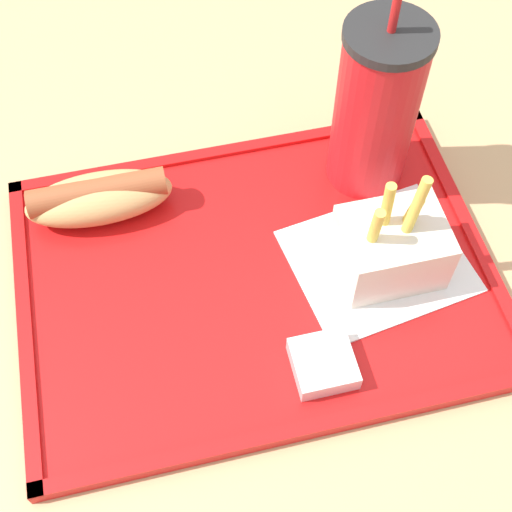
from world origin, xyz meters
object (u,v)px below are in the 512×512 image
(soda_cup, at_px, (376,108))
(hot_dog_far, at_px, (99,197))
(fries_carton, at_px, (391,247))
(sauce_cup_mayo, at_px, (323,363))

(soda_cup, bearing_deg, hot_dog_far, 178.05)
(hot_dog_far, bearing_deg, soda_cup, -1.95)
(fries_carton, distance_m, sauce_cup_mayo, 0.12)
(fries_carton, bearing_deg, hot_dog_far, 153.51)
(soda_cup, distance_m, hot_dog_far, 0.26)
(soda_cup, bearing_deg, fries_carton, -97.75)
(soda_cup, distance_m, sauce_cup_mayo, 0.22)
(hot_dog_far, height_order, sauce_cup_mayo, hot_dog_far)
(fries_carton, bearing_deg, sauce_cup_mayo, -135.32)
(soda_cup, height_order, sauce_cup_mayo, soda_cup)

